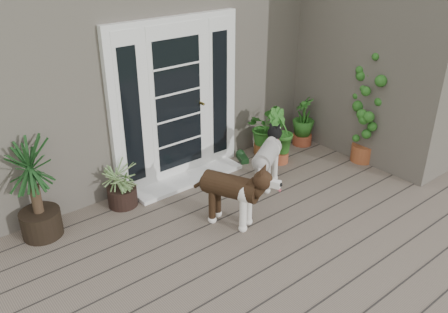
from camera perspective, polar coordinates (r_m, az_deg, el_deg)
deck at (r=5.27m, az=10.34°, el=-11.05°), size 6.20×4.60×0.12m
house_main at (r=7.80m, az=-13.33°, el=13.25°), size 7.40×4.00×3.10m
house_wing at (r=7.43m, az=20.00°, el=11.76°), size 1.60×2.40×3.10m
door_unit at (r=6.08m, az=-5.83°, el=6.69°), size 1.90×0.14×2.15m
door_step at (r=6.36m, az=-4.40°, el=-2.72°), size 1.60×0.40×0.05m
brindle_dog at (r=5.29m, az=0.83°, el=-4.93°), size 0.70×0.93×0.71m
white_dog at (r=6.11m, az=5.27°, el=-0.78°), size 0.85×0.69×0.66m
spider_plant at (r=5.79m, az=-12.52°, el=-3.09°), size 0.70×0.70×0.64m
yucca at (r=5.36m, az=-22.25°, el=-3.61°), size 0.85×0.85×1.20m
herb_a at (r=7.00m, az=4.70°, el=2.82°), size 0.71×0.71×0.64m
herb_b at (r=6.76m, az=6.86°, el=1.63°), size 0.56×0.56×0.60m
herb_c at (r=7.39m, az=9.67°, el=3.76°), size 0.57×0.57×0.63m
sapling at (r=6.84m, az=17.44°, el=6.23°), size 0.61×0.61×1.78m
clog_left at (r=6.14m, az=-1.78°, el=-3.61°), size 0.21×0.28×0.08m
clog_right at (r=6.88m, az=2.26°, el=-0.06°), size 0.28×0.37×0.10m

